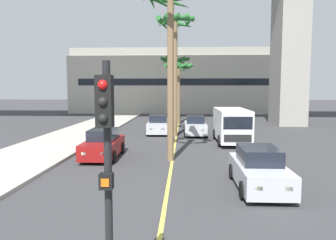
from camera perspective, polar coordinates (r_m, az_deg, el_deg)
The scene contains 12 objects.
lane_stripe_center at distance 22.63m, azimuth 1.25°, elevation -4.08°, with size 0.14×56.00×0.01m, color #DBCC4C.
pier_building_backdrop at distance 51.95m, azimuth 2.17°, elevation 6.69°, with size 33.56×8.04×9.77m.
car_queue_front at distance 12.95m, azimuth 15.60°, elevation -8.36°, with size 1.84×4.10×1.56m.
car_queue_second at distance 18.30m, azimuth -11.26°, elevation -4.21°, with size 1.88×4.12×1.56m.
car_queue_third at distance 27.40m, azimuth -1.72°, elevation -0.88°, with size 1.94×4.15×1.56m.
car_queue_fourth at distance 26.70m, azimuth 4.77°, elevation -1.06°, with size 1.87×4.12×1.56m.
delivery_van at distance 23.04m, azimuth 11.01°, elevation -0.79°, with size 2.20×5.27×2.36m.
traffic_light_median_near at distance 5.04m, azimuth -10.64°, elevation -6.86°, with size 0.24×0.37×4.20m.
palm_tree_near_median at distance 17.28m, azimuth 0.52°, elevation 18.00°, with size 3.29×3.26×9.02m.
palm_tree_mid_median at distance 34.81m, azimuth 1.81°, elevation 8.02°, with size 3.17×3.15×6.54m.
palm_tree_far_median at distance 40.03m, azimuth 1.20°, elevation 9.52°, with size 3.58×3.60×7.66m.
palm_tree_farthest_median at distance 25.85m, azimuth 1.19°, elevation 13.89°, with size 3.05×3.09×9.39m.
Camera 1 is at (0.61, 1.70, 3.79)m, focal length 34.91 mm.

